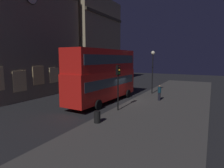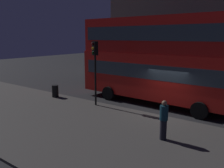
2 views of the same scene
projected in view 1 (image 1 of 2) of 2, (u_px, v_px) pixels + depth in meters
ground_plane at (122, 101)px, 21.46m from camera, size 80.00×80.00×0.00m
sidewalk_slab at (165, 105)px, 19.24m from camera, size 44.00×7.93×0.12m
building_with_clock at (15, 28)px, 23.59m from camera, size 15.91×7.59×16.83m
building_plain_facade at (84, 42)px, 36.93m from camera, size 12.57×9.69×15.51m
double_decker_bus at (103, 73)px, 20.39m from camera, size 10.67×3.11×5.64m
traffic_light_near_kerb at (118, 78)px, 16.79m from camera, size 0.38×0.39×4.02m
traffic_light_far_side at (114, 70)px, 29.88m from camera, size 0.34×0.37×4.11m
street_lamp at (153, 63)px, 24.75m from camera, size 0.48×0.48×5.54m
pedestrian at (159, 93)px, 21.04m from camera, size 0.35×0.35×1.71m
litter_bin at (97, 117)px, 13.80m from camera, size 0.47×0.47×0.86m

